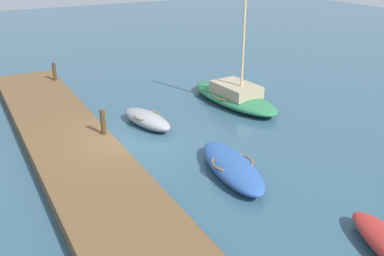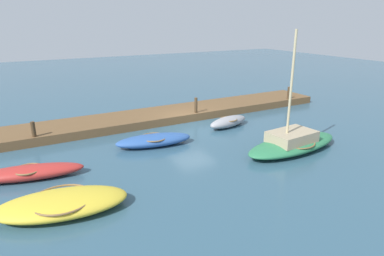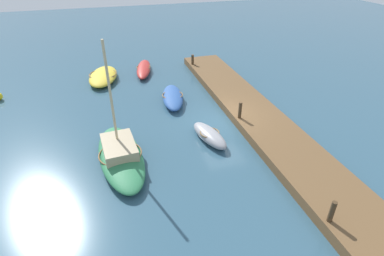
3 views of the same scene
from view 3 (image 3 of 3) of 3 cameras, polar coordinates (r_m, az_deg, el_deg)
The scene contains 10 objects.
ground_plane at distance 18.70m, azimuth 5.99°, elevation 1.13°, with size 84.00×84.00×0.00m, color #33566B.
dock_platform at distance 19.34m, azimuth 11.45°, elevation 2.58°, with size 21.79×3.04×0.51m, color brown.
sailboat_green at distance 15.49m, azimuth -13.19°, elevation -4.76°, with size 5.94×2.50×5.93m.
rowboat_red at distance 26.36m, azimuth -8.98°, elevation 10.81°, with size 4.52×1.99×0.58m.
dinghy_grey at distance 16.75m, azimuth 3.27°, elevation -1.34°, with size 3.11×1.64×0.63m.
motorboat_yellow at distance 25.41m, azimuth -16.20°, elevation 9.25°, with size 4.70×2.85×0.65m.
rowboat_blue at distance 21.01m, azimuth -3.62°, elevation 5.76°, with size 4.15×1.97×0.61m.
mooring_post_west at distance 12.58m, azimuth 24.59°, elevation -13.97°, with size 0.19×0.19×0.93m, color #47331E.
mooring_post_mid_west at distance 18.00m, azimuth 8.93°, elevation 3.28°, with size 0.19×0.19×1.00m, color #47331E.
mooring_post_mid_east at distance 26.39m, azimuth 0.11°, elevation 12.62°, with size 0.22×0.22×0.80m, color #47331E.
Camera 3 is at (-14.89, 6.42, 9.32)m, focal length 28.66 mm.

